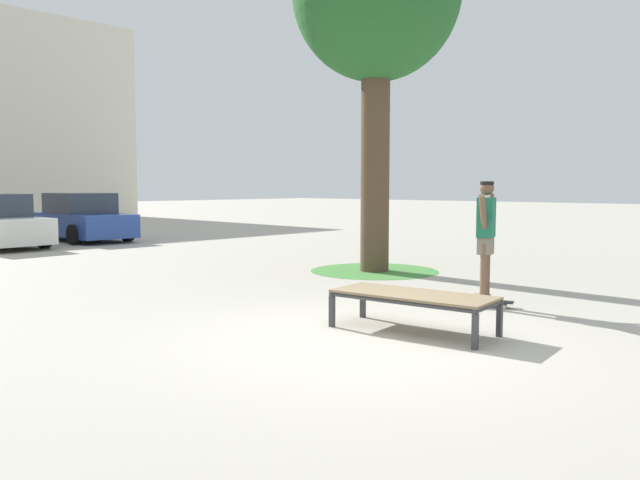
{
  "coord_description": "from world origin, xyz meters",
  "views": [
    {
      "loc": [
        -5.34,
        -4.36,
        1.71
      ],
      "look_at": [
        0.79,
        1.37,
        1.0
      ],
      "focal_mm": 35.61,
      "sensor_mm": 36.0,
      "label": 1
    }
  ],
  "objects_px": {
    "skater": "(486,232)",
    "car_blue": "(82,219)",
    "skate_box": "(413,297)",
    "skateboard": "(484,301)"
  },
  "relations": [
    {
      "from": "skateboard",
      "to": "car_blue",
      "type": "distance_m",
      "value": 14.88
    },
    {
      "from": "skateboard",
      "to": "car_blue",
      "type": "height_order",
      "value": "car_blue"
    },
    {
      "from": "skater",
      "to": "car_blue",
      "type": "relative_size",
      "value": 0.4
    },
    {
      "from": "skateboard",
      "to": "skate_box",
      "type": "bearing_deg",
      "value": -175.52
    },
    {
      "from": "skater",
      "to": "skate_box",
      "type": "bearing_deg",
      "value": -175.47
    },
    {
      "from": "skate_box",
      "to": "skater",
      "type": "xyz_separation_m",
      "value": [
        2.0,
        0.16,
        0.66
      ]
    },
    {
      "from": "skate_box",
      "to": "skateboard",
      "type": "height_order",
      "value": "skate_box"
    },
    {
      "from": "skate_box",
      "to": "car_blue",
      "type": "relative_size",
      "value": 0.46
    },
    {
      "from": "skateboard",
      "to": "car_blue",
      "type": "relative_size",
      "value": 0.19
    },
    {
      "from": "skater",
      "to": "car_blue",
      "type": "bearing_deg",
      "value": 84.83
    }
  ]
}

